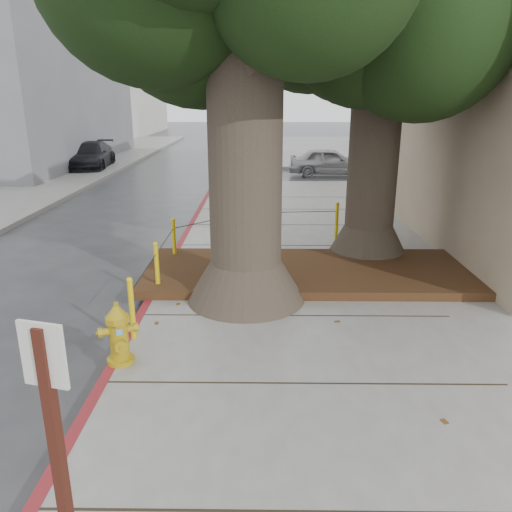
{
  "coord_description": "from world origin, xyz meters",
  "views": [
    {
      "loc": [
        -0.02,
        -5.39,
        3.52
      ],
      "look_at": [
        -0.12,
        2.19,
        1.1
      ],
      "focal_mm": 35.0,
      "sensor_mm": 36.0,
      "label": 1
    }
  ],
  "objects": [
    {
      "name": "building_far_white",
      "position": [
        -17.0,
        45.0,
        7.5
      ],
      "size": [
        12.0,
        18.0,
        15.0
      ],
      "primitive_type": "cube",
      "color": "silver",
      "rests_on": "ground"
    },
    {
      "name": "sidewalk_far",
      "position": [
        6.0,
        30.0,
        0.07
      ],
      "size": [
        16.0,
        20.0,
        0.15
      ],
      "primitive_type": "cube",
      "color": "slate",
      "rests_on": "ground"
    },
    {
      "name": "planter_bed",
      "position": [
        0.9,
        3.9,
        0.23
      ],
      "size": [
        6.4,
        2.6,
        0.16
      ],
      "primitive_type": "cube",
      "color": "black",
      "rests_on": "sidewalk_main"
    },
    {
      "name": "signpost",
      "position": [
        -1.04,
        -3.33,
        1.51
      ],
      "size": [
        0.23,
        0.08,
        2.4
      ],
      "rotation": [
        0.0,
        0.0,
        -0.25
      ],
      "color": "#471911",
      "rests_on": "sidewalk_main"
    },
    {
      "name": "car_silver",
      "position": [
        3.1,
        18.06,
        0.64
      ],
      "size": [
        3.83,
        1.69,
        1.28
      ],
      "primitive_type": "imported",
      "rotation": [
        0.0,
        0.0,
        1.52
      ],
      "color": "#A1A2A6",
      "rests_on": "ground"
    },
    {
      "name": "ground",
      "position": [
        0.0,
        0.0,
        0.0
      ],
      "size": [
        140.0,
        140.0,
        0.0
      ],
      "primitive_type": "plane",
      "color": "#28282B",
      "rests_on": "ground"
    },
    {
      "name": "curb_red",
      "position": [
        -2.0,
        2.5,
        0.07
      ],
      "size": [
        0.14,
        26.0,
        0.16
      ],
      "primitive_type": "cube",
      "color": "maroon",
      "rests_on": "ground"
    },
    {
      "name": "bollard_ring",
      "position": [
        -0.87,
        4.38,
        0.66
      ],
      "size": [
        3.79,
        5.39,
        0.95
      ],
      "color": "yellow",
      "rests_on": "sidewalk_main"
    },
    {
      "name": "car_red",
      "position": [
        10.54,
        19.67,
        0.67
      ],
      "size": [
        4.16,
        1.75,
        1.33
      ],
      "primitive_type": "imported",
      "rotation": [
        0.0,
        0.0,
        1.65
      ],
      "color": "#9C190E",
      "rests_on": "ground"
    },
    {
      "name": "tree_far",
      "position": [
        2.64,
        5.32,
        5.02
      ],
      "size": [
        4.5,
        3.8,
        7.17
      ],
      "color": "#4C3F33",
      "rests_on": "sidewalk_main"
    },
    {
      "name": "car_dark",
      "position": [
        -8.72,
        19.93,
        0.68
      ],
      "size": [
        2.36,
        4.86,
        1.36
      ],
      "primitive_type": "imported",
      "rotation": [
        0.0,
        0.0,
        0.1
      ],
      "color": "black",
      "rests_on": "ground"
    },
    {
      "name": "fire_hydrant",
      "position": [
        -1.9,
        0.49,
        0.57
      ],
      "size": [
        0.46,
        0.46,
        0.86
      ],
      "rotation": [
        0.0,
        0.0,
        0.38
      ],
      "color": "#B79512",
      "rests_on": "sidewalk_main"
    }
  ]
}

